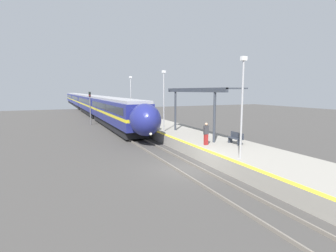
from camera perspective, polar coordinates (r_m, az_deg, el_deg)
name	(u,v)px	position (r m, az deg, el deg)	size (l,w,h in m)	color
ground_plane	(187,169)	(16.82, 4.14, -9.35)	(120.00, 120.00, 0.00)	#423F3D
rail_left	(177,169)	(16.48, 1.90, -9.42)	(0.08, 90.00, 0.15)	slate
rail_right	(197,167)	(17.13, 6.29, -8.79)	(0.08, 90.00, 0.15)	slate
train	(85,102)	(66.90, -17.60, 5.09)	(2.88, 92.33, 3.96)	black
platform_right	(240,156)	(19.00, 15.50, -6.22)	(5.12, 64.00, 0.90)	gray
platform_bench	(236,138)	(20.57, 14.53, -2.53)	(0.44, 1.49, 0.89)	#2D333D
person_waiting	(206,133)	(19.72, 8.29, -1.61)	(0.36, 0.22, 1.68)	maroon
railway_signal	(90,105)	(39.19, -16.59, 4.41)	(0.28, 0.28, 4.74)	#59595E
lamppost_near	(242,102)	(15.89, 15.84, 5.07)	(0.36, 0.20, 5.98)	#9E9EA3
lamppost_mid	(164,97)	(25.87, -0.92, 6.28)	(0.36, 0.20, 5.98)	#9E9EA3
lamppost_far	(131,95)	(36.80, -8.09, 6.64)	(0.36, 0.20, 5.98)	#9E9EA3
station_canopy	(198,92)	(23.83, 6.55, 7.46)	(2.02, 10.01, 4.26)	#333842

